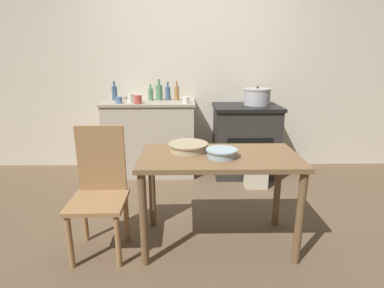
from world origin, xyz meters
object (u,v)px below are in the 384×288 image
Objects in this scene: stove at (245,140)px; mixing_bowl_small at (188,146)px; cup_mid_right at (131,98)px; bottle_center at (177,93)px; bottle_left at (151,94)px; cup_far_right at (186,100)px; bottle_center_left at (115,93)px; cup_right at (138,99)px; chair at (100,188)px; work_table at (219,169)px; flour_sack at (256,173)px; bottle_mid_left at (168,93)px; bottle_far_left at (159,92)px; cup_center_right at (119,100)px; stock_pot at (257,97)px; mixing_bowl_large at (222,152)px.

mixing_bowl_small is at bearing -116.78° from stove.
bottle_center is at bearing 20.54° from cup_mid_right.
cup_far_right is at bearing -33.31° from bottle_left.
stove is 3.70× the size of bottle_center_left.
cup_right reaches higher than cup_far_right.
bottle_left is 0.85× the size of bottle_center.
mixing_bowl_small is (-0.72, -1.43, 0.33)m from stove.
cup_right reaches higher than chair.
work_table is at bearing -77.87° from bottle_center.
cup_mid_right is (-0.55, -0.21, -0.04)m from bottle_center.
bottle_mid_left is at bearing 148.63° from flour_sack.
chair is 3.65× the size of bottle_far_left.
bottle_center is (-0.37, 1.71, 0.39)m from work_table.
stove is at bearing 97.09° from flour_sack.
mixing_bowl_small is at bearing 155.61° from work_table.
bottle_far_left reaches higher than cup_center_right.
stock_pot is at bearing 81.45° from flour_sack.
bottle_center_left is 2.37× the size of cup_right.
cup_far_right is at bearing 90.97° from mixing_bowl_small.
bottle_center is at bearing 168.42° from stove.
stove is at bearing -9.49° from bottle_far_left.
work_table reaches higher than flour_sack.
stove is at bearing 73.16° from mixing_bowl_large.
work_table is 1.80m from cup_mid_right.
chair is (-0.89, -0.04, -0.13)m from work_table.
bottle_center_left is (-0.56, 0.00, -0.01)m from bottle_far_left.
bottle_center is (0.33, 0.01, 0.01)m from bottle_left.
bottle_center_left reaches higher than stove.
bottle_center_left is (-0.46, 0.01, 0.01)m from bottle_left.
cup_mid_right is (-0.93, 1.55, 0.20)m from mixing_bowl_large.
chair is 1.85m from bottle_center_left.
cup_right is at bearing 119.85° from mixing_bowl_large.
work_table is 1.63m from cup_right.
chair is 4.00× the size of bottle_center_left.
mixing_bowl_large is 0.29m from mixing_bowl_small.
mixing_bowl_small is 1.18× the size of bottle_far_left.
mixing_bowl_small is (-0.23, 0.10, 0.15)m from work_table.
bottle_left is at bearing 71.04° from cup_right.
bottle_center_left is at bearing 159.46° from flour_sack.
mixing_bowl_large is at bearing -32.63° from mixing_bowl_small.
mixing_bowl_large is at bearing -56.56° from bottle_center_left.
cup_far_right is (0.66, -0.10, -0.01)m from cup_mid_right.
cup_center_right is at bearing 168.03° from cup_right.
stove is 0.56m from stock_pot.
stock_pot is 1.22m from bottle_far_left.
mixing_bowl_large is 3.04× the size of cup_center_right.
mixing_bowl_small is at bearing -120.34° from stock_pot.
mixing_bowl_large is 1.82m from cup_center_right.
work_table is 1.81m from bottle_mid_left.
bottle_center reaches higher than stock_pot.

